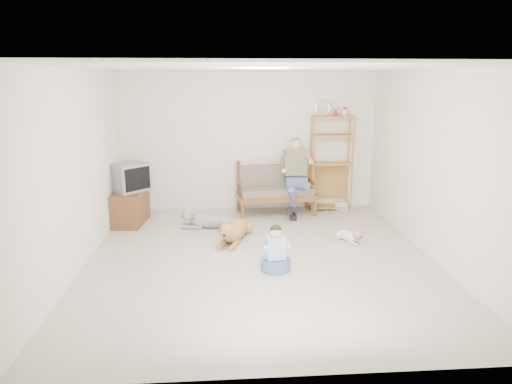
{
  "coord_description": "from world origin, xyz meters",
  "views": [
    {
      "loc": [
        -0.52,
        -6.24,
        2.55
      ],
      "look_at": [
        0.01,
        1.0,
        0.76
      ],
      "focal_mm": 32.0,
      "sensor_mm": 36.0,
      "label": 1
    }
  ],
  "objects": [
    {
      "name": "tv_stand",
      "position": [
        -2.23,
        1.87,
        0.3
      ],
      "size": [
        0.59,
        0.94,
        0.6
      ],
      "rotation": [
        0.0,
        0.0,
        -0.1
      ],
      "color": "brown",
      "rests_on": "ground"
    },
    {
      "name": "floor",
      "position": [
        0.0,
        0.0,
        0.0
      ],
      "size": [
        5.5,
        5.5,
        0.0
      ],
      "primitive_type": "plane",
      "color": "beige",
      "rests_on": "ground"
    },
    {
      "name": "etagere",
      "position": [
        1.62,
        2.55,
        0.96
      ],
      "size": [
        0.83,
        0.36,
        2.18
      ],
      "color": "#BA8F3A",
      "rests_on": "ground"
    },
    {
      "name": "loveseat",
      "position": [
        0.5,
        2.37,
        0.49
      ],
      "size": [
        1.55,
        0.83,
        0.95
      ],
      "rotation": [
        0.0,
        0.0,
        0.09
      ],
      "color": "brown",
      "rests_on": "ground"
    },
    {
      "name": "ceiling",
      "position": [
        0.0,
        0.0,
        2.7
      ],
      "size": [
        5.5,
        5.5,
        0.0
      ],
      "primitive_type": "plane",
      "rotation": [
        3.14,
        0.0,
        0.0
      ],
      "color": "white",
      "rests_on": "ground"
    },
    {
      "name": "man",
      "position": [
        0.85,
        2.18,
        0.68
      ],
      "size": [
        0.56,
        0.8,
        1.3
      ],
      "color": "#546A9A",
      "rests_on": "loveseat"
    },
    {
      "name": "wall_outlet",
      "position": [
        -1.25,
        2.73,
        0.3
      ],
      "size": [
        0.12,
        0.02,
        0.08
      ],
      "primitive_type": "cube",
      "color": "white",
      "rests_on": "ground"
    },
    {
      "name": "terrier",
      "position": [
        1.52,
        0.6,
        0.1
      ],
      "size": [
        0.37,
        0.59,
        0.24
      ],
      "rotation": [
        0.0,
        0.0,
        0.47
      ],
      "color": "silver",
      "rests_on": "ground"
    },
    {
      "name": "crt_tv",
      "position": [
        -2.2,
        1.91,
        0.85
      ],
      "size": [
        0.77,
        0.77,
        0.5
      ],
      "rotation": [
        0.0,
        0.0,
        -0.79
      ],
      "color": "gray",
      "rests_on": "tv_stand"
    },
    {
      "name": "wall_left",
      "position": [
        -2.5,
        0.0,
        1.35
      ],
      "size": [
        0.0,
        5.5,
        5.5
      ],
      "primitive_type": "plane",
      "rotation": [
        1.57,
        0.0,
        1.57
      ],
      "color": "silver",
      "rests_on": "ground"
    },
    {
      "name": "wall_right",
      "position": [
        2.5,
        0.0,
        1.35
      ],
      "size": [
        0.0,
        5.5,
        5.5
      ],
      "primitive_type": "plane",
      "rotation": [
        1.57,
        0.0,
        -1.57
      ],
      "color": "silver",
      "rests_on": "ground"
    },
    {
      "name": "golden_retriever",
      "position": [
        -0.36,
        0.81,
        0.16
      ],
      "size": [
        0.6,
        1.3,
        0.41
      ],
      "rotation": [
        0.0,
        0.0,
        -0.32
      ],
      "color": "#B97640",
      "rests_on": "ground"
    },
    {
      "name": "book_stack",
      "position": [
        1.85,
        2.49,
        0.08
      ],
      "size": [
        0.27,
        0.22,
        0.15
      ],
      "primitive_type": "cube",
      "rotation": [
        0.0,
        0.0,
        -0.22
      ],
      "color": "white",
      "rests_on": "ground"
    },
    {
      "name": "shaggy_dog",
      "position": [
        -0.82,
        1.5,
        0.14
      ],
      "size": [
        1.18,
        0.34,
        0.35
      ],
      "rotation": [
        0.0,
        0.0,
        -1.66
      ],
      "color": "silver",
      "rests_on": "ground"
    },
    {
      "name": "wall_back",
      "position": [
        0.0,
        2.75,
        1.35
      ],
      "size": [
        5.0,
        0.0,
        5.0
      ],
      "primitive_type": "plane",
      "rotation": [
        1.57,
        0.0,
        0.0
      ],
      "color": "silver",
      "rests_on": "ground"
    },
    {
      "name": "child",
      "position": [
        0.18,
        -0.41,
        0.23
      ],
      "size": [
        0.41,
        0.41,
        0.65
      ],
      "rotation": [
        0.0,
        0.0,
        0.15
      ],
      "color": "#546A9A",
      "rests_on": "ground"
    },
    {
      "name": "wall_front",
      "position": [
        0.0,
        -2.75,
        1.35
      ],
      "size": [
        5.0,
        0.0,
        5.0
      ],
      "primitive_type": "plane",
      "rotation": [
        -1.57,
        0.0,
        0.0
      ],
      "color": "silver",
      "rests_on": "ground"
    }
  ]
}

